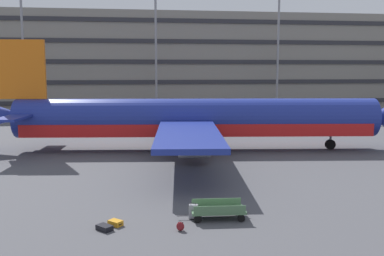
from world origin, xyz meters
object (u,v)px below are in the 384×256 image
suitcase_upright (115,223)px  suitcase_red (104,228)px  baggage_cart (218,210)px  airliner (193,120)px  suitcase_small (193,211)px  backpack_large (180,227)px

suitcase_upright → suitcase_red: bearing=-131.5°
baggage_cart → suitcase_upright: bearing=-176.2°
airliner → suitcase_red: (-6.59, -19.04, -2.65)m
suitcase_small → backpack_large: suitcase_small is taller
suitcase_upright → backpack_large: backpack_large is taller
suitcase_red → baggage_cart: 5.43m
suitcase_red → airliner: bearing=70.9°
suitcase_upright → baggage_cart: baggage_cart is taller
suitcase_upright → suitcase_small: suitcase_small is taller
suitcase_red → backpack_large: size_ratio=1.83×
suitcase_small → baggage_cart: suitcase_small is taller
airliner → suitcase_red: 20.32m
suitcase_small → baggage_cart: (1.19, -0.09, 0.04)m
airliner → backpack_large: bearing=-99.3°
suitcase_small → baggage_cart: 1.19m
airliner → baggage_cart: airliner is taller
baggage_cart → suitcase_small: bearing=175.6°
backpack_large → baggage_cart: 2.44m
suitcase_small → backpack_large: bearing=-118.1°
suitcase_small → backpack_large: (-0.80, -1.49, -0.18)m
suitcase_small → airliner: bearing=82.4°
airliner → suitcase_small: bearing=-97.6°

